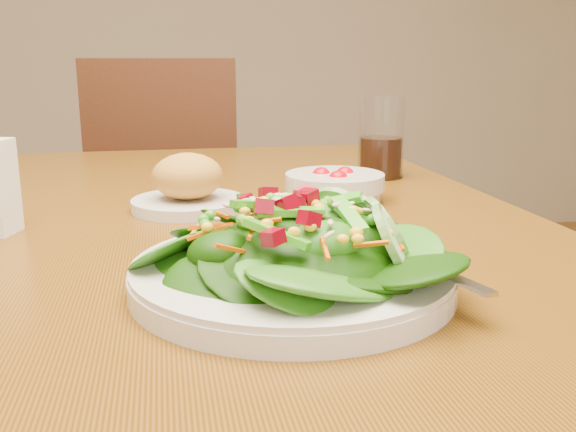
{
  "coord_description": "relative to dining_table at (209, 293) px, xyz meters",
  "views": [
    {
      "loc": [
        -0.05,
        -0.83,
        0.96
      ],
      "look_at": [
        0.06,
        -0.25,
        0.82
      ],
      "focal_mm": 40.0,
      "sensor_mm": 36.0,
      "label": 1
    }
  ],
  "objects": [
    {
      "name": "dining_table",
      "position": [
        0.0,
        0.0,
        0.0
      ],
      "size": [
        0.9,
        1.4,
        0.75
      ],
      "color": "brown",
      "rests_on": "ground_plane"
    },
    {
      "name": "chair_far",
      "position": [
        -0.04,
        1.11,
        -0.14
      ],
      "size": [
        0.5,
        0.5,
        0.96
      ],
      "rotation": [
        0.0,
        0.0,
        3.0
      ],
      "color": "#3D1F11",
      "rests_on": "ground_plane"
    },
    {
      "name": "tomato_bowl",
      "position": [
        0.2,
        0.09,
        0.12
      ],
      "size": [
        0.15,
        0.15,
        0.05
      ],
      "color": "silver",
      "rests_on": "dining_table"
    },
    {
      "name": "bread_plate",
      "position": [
        -0.02,
        0.08,
        0.13
      ],
      "size": [
        0.16,
        0.16,
        0.08
      ],
      "color": "silver",
      "rests_on": "dining_table"
    },
    {
      "name": "salad_plate",
      "position": [
        0.07,
        -0.27,
        0.13
      ],
      "size": [
        0.31,
        0.3,
        0.09
      ],
      "rotation": [
        0.0,
        0.0,
        0.32
      ],
      "color": "silver",
      "rests_on": "dining_table"
    },
    {
      "name": "drinking_glass",
      "position": [
        0.33,
        0.27,
        0.16
      ],
      "size": [
        0.08,
        0.08,
        0.14
      ],
      "color": "silver",
      "rests_on": "dining_table"
    }
  ]
}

